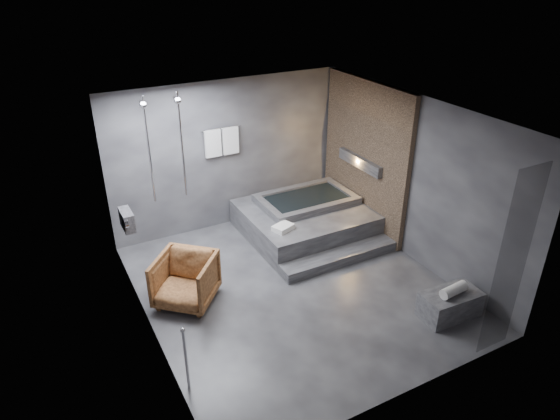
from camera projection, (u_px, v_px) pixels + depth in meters
room at (310, 177)px, 7.50m from camera, size 5.00×5.04×2.82m
tub_deck at (305, 220)px, 9.40m from camera, size 2.20×2.00×0.50m
tub_step at (339, 257)px, 8.55m from camera, size 2.20×0.36×0.18m
concrete_bench at (450, 304)px, 7.24m from camera, size 0.89×0.52×0.39m
driftwood_chair at (185, 280)px, 7.44m from camera, size 1.18×1.19×0.77m
rolled_towel at (454, 290)px, 7.09m from camera, size 0.45×0.19×0.16m
deck_towel at (283, 227)px, 8.55m from camera, size 0.41×0.35×0.09m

